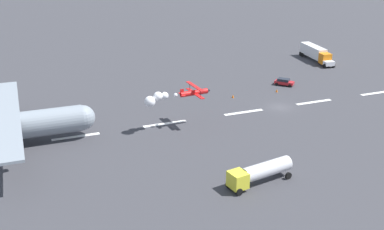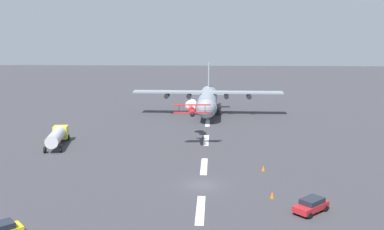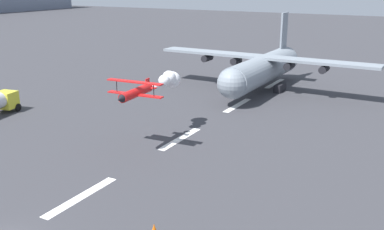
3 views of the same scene
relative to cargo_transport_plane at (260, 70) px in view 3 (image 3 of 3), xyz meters
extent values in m
cube|color=white|center=(-40.27, -0.18, -3.57)|extent=(8.00, 0.90, 0.01)
cube|color=white|center=(-24.46, -0.18, -3.57)|extent=(8.00, 0.90, 0.01)
cube|color=white|center=(-8.65, -0.18, -3.57)|extent=(8.00, 0.90, 0.01)
cube|color=white|center=(7.15, -0.18, -3.57)|extent=(8.00, 0.90, 0.01)
cylinder|color=gray|center=(1.25, -0.01, -0.18)|extent=(22.58, 4.64, 4.38)
sphere|color=gray|center=(-10.02, 0.11, -0.18)|extent=(4.16, 4.16, 4.16)
cube|color=gray|center=(1.25, -0.01, 1.79)|extent=(3.60, 34.97, 0.40)
cylinder|color=black|center=(0.96, 9.60, 0.89)|extent=(2.41, 1.13, 1.10)
cylinder|color=black|center=(0.90, 4.36, 0.89)|extent=(2.41, 1.13, 1.10)
cylinder|color=black|center=(0.80, -4.38, 0.89)|extent=(2.41, 1.13, 1.10)
cylinder|color=black|center=(0.74, -9.62, 0.89)|extent=(2.41, 1.13, 1.10)
cube|color=gray|center=(10.71, -0.12, 5.01)|extent=(2.80, 0.33, 6.00)
cube|color=gray|center=(10.71, -0.12, 0.12)|extent=(2.10, 9.02, 0.24)
cube|color=black|center=(2.22, -2.72, -2.97)|extent=(3.21, 1.04, 1.20)
cube|color=black|center=(2.28, 2.66, -2.97)|extent=(3.21, 1.04, 1.20)
cylinder|color=red|center=(-29.19, 2.11, 2.46)|extent=(5.17, 1.31, 0.93)
cube|color=red|center=(-29.39, 2.10, 2.31)|extent=(1.15, 6.21, 0.12)
cube|color=red|center=(-29.39, 2.10, 3.59)|extent=(1.15, 6.21, 0.12)
cylinder|color=black|center=(-29.23, -0.06, 2.95)|extent=(0.08, 0.08, 1.28)
cylinder|color=black|center=(-29.55, 4.25, 2.95)|extent=(0.08, 0.08, 1.28)
cube|color=red|center=(-26.89, 2.28, 2.91)|extent=(0.71, 0.15, 1.10)
cube|color=red|center=(-26.89, 2.28, 2.51)|extent=(0.75, 2.04, 0.08)
cone|color=black|center=(-32.09, 1.90, 2.46)|extent=(0.76, 0.84, 0.79)
sphere|color=white|center=(-25.82, 2.02, 2.42)|extent=(0.70, 0.70, 0.70)
sphere|color=white|center=(-23.79, 2.21, 2.63)|extent=(1.29, 1.29, 1.29)
sphere|color=white|center=(-22.54, 2.35, 2.72)|extent=(1.57, 1.57, 1.57)
sphere|color=white|center=(-20.95, 2.88, 2.16)|extent=(1.86, 1.86, 1.86)
cube|color=yellow|center=(-26.35, 25.52, -1.97)|extent=(2.59, 2.75, 2.20)
cylinder|color=black|center=(-25.98, 26.81, -3.07)|extent=(1.04, 0.49, 1.00)
cylinder|color=black|center=(-25.55, 24.45, -3.07)|extent=(1.04, 0.49, 1.00)
cone|color=orange|center=(-41.95, -8.43, -3.20)|extent=(0.44, 0.44, 0.75)
camera|label=1|loc=(-0.31, 76.06, 29.70)|focal=45.03mm
camera|label=2|loc=(-100.30, -1.55, 14.83)|focal=40.83mm
camera|label=3|loc=(-64.56, -24.03, 13.31)|focal=41.87mm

